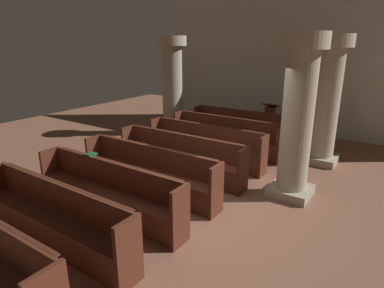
# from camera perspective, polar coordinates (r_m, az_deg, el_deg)

# --- Properties ---
(ground_plane) EXTENTS (19.20, 19.20, 0.00)m
(ground_plane) POSITION_cam_1_polar(r_m,az_deg,el_deg) (6.41, 1.52, -9.89)
(ground_plane) COLOR brown
(back_wall) EXTENTS (10.00, 0.16, 4.50)m
(back_wall) POSITION_cam_1_polar(r_m,az_deg,el_deg) (11.33, 18.79, 13.08)
(back_wall) COLOR beige
(back_wall) RESTS_ON ground
(pew_row_0) EXTENTS (3.20, 0.47, 0.95)m
(pew_row_0) POSITION_cam_1_polar(r_m,az_deg,el_deg) (10.01, 8.71, 3.19)
(pew_row_0) COLOR #562819
(pew_row_0) RESTS_ON ground
(pew_row_1) EXTENTS (3.20, 0.46, 0.95)m
(pew_row_1) POSITION_cam_1_polar(r_m,az_deg,el_deg) (9.08, 5.81, 1.83)
(pew_row_1) COLOR #562819
(pew_row_1) RESTS_ON ground
(pew_row_2) EXTENTS (3.20, 0.46, 0.95)m
(pew_row_2) POSITION_cam_1_polar(r_m,az_deg,el_deg) (8.19, 2.26, 0.16)
(pew_row_2) COLOR #562819
(pew_row_2) RESTS_ON ground
(pew_row_3) EXTENTS (3.20, 0.46, 0.95)m
(pew_row_3) POSITION_cam_1_polar(r_m,az_deg,el_deg) (7.35, -2.12, -1.91)
(pew_row_3) COLOR #562819
(pew_row_3) RESTS_ON ground
(pew_row_4) EXTENTS (3.20, 0.46, 0.95)m
(pew_row_4) POSITION_cam_1_polar(r_m,az_deg,el_deg) (6.57, -7.61, -4.47)
(pew_row_4) COLOR #562819
(pew_row_4) RESTS_ON ground
(pew_row_5) EXTENTS (3.20, 0.47, 0.95)m
(pew_row_5) POSITION_cam_1_polar(r_m,az_deg,el_deg) (5.88, -14.52, -7.60)
(pew_row_5) COLOR #562819
(pew_row_5) RESTS_ON ground
(pew_row_6) EXTENTS (3.20, 0.46, 0.95)m
(pew_row_6) POSITION_cam_1_polar(r_m,az_deg,el_deg) (5.33, -23.20, -11.32)
(pew_row_6) COLOR #562819
(pew_row_6) RESTS_ON ground
(pillar_aisle_side) EXTENTS (0.93, 0.93, 3.12)m
(pillar_aisle_side) POSITION_cam_1_polar(r_m,az_deg,el_deg) (8.62, 22.45, 7.39)
(pillar_aisle_side) COLOR #9F967E
(pillar_aisle_side) RESTS_ON ground
(pillar_far_side) EXTENTS (0.93, 0.93, 3.12)m
(pillar_far_side) POSITION_cam_1_polar(r_m,az_deg,el_deg) (10.71, -3.48, 10.41)
(pillar_far_side) COLOR #9F967E
(pillar_far_side) RESTS_ON ground
(pillar_aisle_rear) EXTENTS (0.84, 0.84, 3.12)m
(pillar_aisle_rear) POSITION_cam_1_polar(r_m,az_deg,el_deg) (6.40, 18.02, 4.74)
(pillar_aisle_rear) COLOR #9F967E
(pillar_aisle_rear) RESTS_ON ground
(lectern) EXTENTS (0.48, 0.45, 1.08)m
(lectern) POSITION_cam_1_polar(r_m,az_deg,el_deg) (10.88, 13.43, 3.77)
(lectern) COLOR #562B1A
(lectern) RESTS_ON ground
(hymn_book) EXTENTS (0.15, 0.19, 0.04)m
(hymn_book) POSITION_cam_1_polar(r_m,az_deg,el_deg) (6.26, -17.28, -1.75)
(hymn_book) COLOR #194723
(hymn_book) RESTS_ON pew_row_5
(kneeler_box_blue) EXTENTS (0.42, 0.28, 0.22)m
(kneeler_box_blue) POSITION_cam_1_polar(r_m,az_deg,el_deg) (9.14, 17.52, -1.41)
(kneeler_box_blue) COLOR navy
(kneeler_box_blue) RESTS_ON ground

